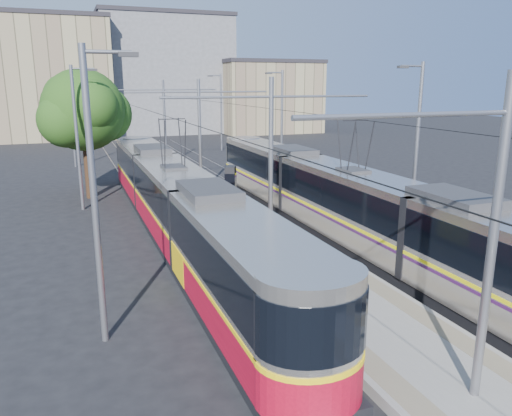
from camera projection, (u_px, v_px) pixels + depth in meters
name	position (u px, v px, depth m)	size (l,w,h in m)	color
ground	(372.00, 327.00, 14.85)	(160.00, 160.00, 0.00)	black
platform	(214.00, 200.00, 30.23)	(4.00, 50.00, 0.30)	gray
tactile_strip_left	(190.00, 200.00, 29.69)	(0.70, 50.00, 0.01)	gray
tactile_strip_right	(237.00, 196.00, 30.69)	(0.70, 50.00, 0.01)	gray
rails	(214.00, 202.00, 30.26)	(8.71, 70.00, 0.03)	gray
track_arrow	(309.00, 415.00, 10.89)	(1.20, 5.00, 0.01)	silver
tram_left	(175.00, 202.00, 23.02)	(2.43, 29.49, 5.50)	black
tram_right	(352.00, 203.00, 22.21)	(2.43, 31.12, 5.50)	black
catenary	(227.00, 132.00, 26.58)	(9.20, 70.00, 7.00)	gray
street_lamps	(196.00, 128.00, 32.87)	(15.18, 38.22, 8.00)	gray
shelter	(231.00, 183.00, 28.84)	(0.94, 1.12, 2.12)	black
tree	(89.00, 111.00, 30.49)	(5.46, 5.05, 7.93)	#382314
building_left	(45.00, 78.00, 63.97)	(16.32, 12.24, 15.26)	#998D68
building_centre	(163.00, 75.00, 72.95)	(18.36, 14.28, 16.45)	gray
building_right	(267.00, 96.00, 73.07)	(14.28, 10.20, 10.25)	#998D68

